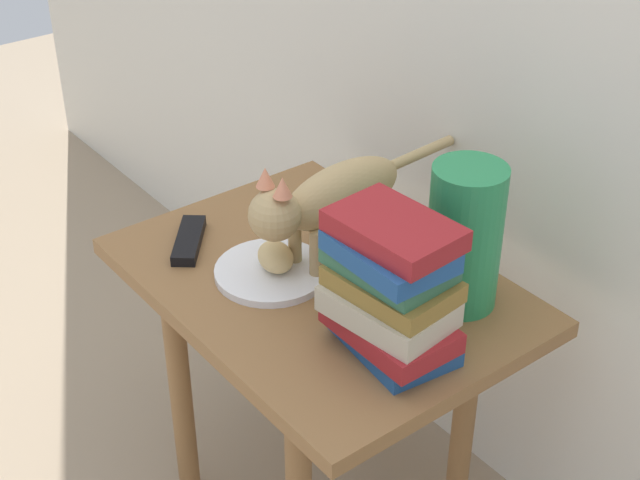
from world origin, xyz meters
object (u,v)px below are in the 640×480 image
object	(u,v)px
book_stack	(391,289)
green_vase	(465,237)
side_table	(320,320)
tv_remote	(189,240)
cat	(329,199)
plate	(271,272)
bread_roll	(276,257)

from	to	relation	value
book_stack	green_vase	xyz separation A→B (m)	(-0.02, 0.18, 0.01)
side_table	tv_remote	size ratio (longest dim) A/B	4.86
cat	tv_remote	size ratio (longest dim) A/B	3.19
book_stack	tv_remote	distance (m)	0.48
book_stack	cat	bearing A→B (deg)	162.66
plate	green_vase	size ratio (longest dim) A/B	0.79
bread_roll	tv_remote	distance (m)	0.20
cat	book_stack	xyz separation A→B (m)	(0.25, -0.08, -0.02)
cat	tv_remote	xyz separation A→B (m)	(-0.21, -0.17, -0.12)
plate	cat	xyz separation A→B (m)	(0.03, 0.11, 0.13)
bread_roll	cat	world-z (taller)	cat
green_vase	book_stack	bearing A→B (deg)	-82.33
plate	bread_roll	size ratio (longest dim) A/B	2.54
green_vase	plate	bearing A→B (deg)	-141.02
tv_remote	green_vase	bearing A→B (deg)	71.89
bread_roll	tv_remote	xyz separation A→B (m)	(-0.18, -0.07, -0.03)
book_stack	plate	bearing A→B (deg)	-174.37
bread_roll	green_vase	xyz separation A→B (m)	(0.25, 0.20, 0.09)
cat	green_vase	distance (m)	0.25
plate	bread_roll	xyz separation A→B (m)	(0.01, 0.01, 0.03)
side_table	cat	distance (m)	0.23
bread_roll	green_vase	world-z (taller)	green_vase
cat	tv_remote	distance (m)	0.29
bread_roll	book_stack	xyz separation A→B (m)	(0.28, 0.02, 0.08)
side_table	plate	xyz separation A→B (m)	(-0.06, -0.06, 0.10)
tv_remote	book_stack	bearing A→B (deg)	51.04
bread_roll	green_vase	bearing A→B (deg)	38.79
side_table	cat	size ratio (longest dim) A/B	1.52
side_table	tv_remote	bearing A→B (deg)	-151.78
plate	cat	world-z (taller)	cat
bread_roll	book_stack	size ratio (longest dim) A/B	0.34
cat	book_stack	size ratio (longest dim) A/B	2.02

